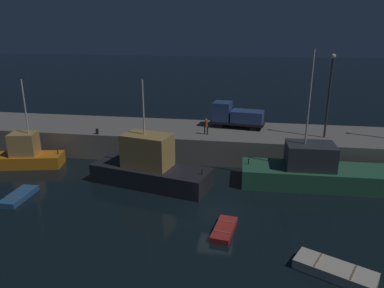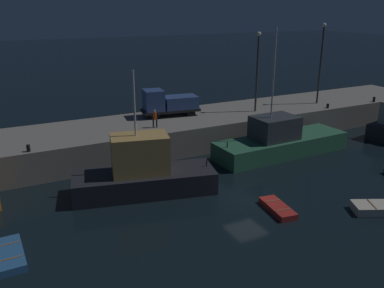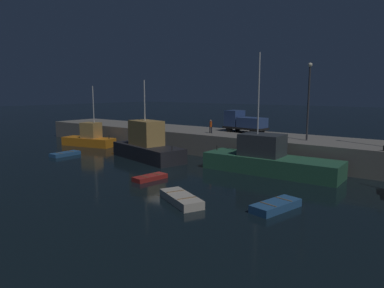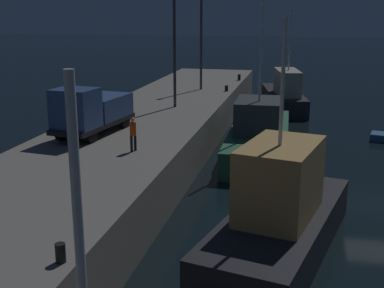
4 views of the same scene
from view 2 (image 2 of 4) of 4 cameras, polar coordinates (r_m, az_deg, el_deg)
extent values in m
plane|color=black|center=(29.52, 7.69, -7.57)|extent=(320.00, 320.00, 0.00)
cube|color=gray|center=(39.95, -3.15, 1.62)|extent=(65.12, 8.06, 2.58)
cube|color=#232328|center=(30.12, -6.59, -5.28)|extent=(10.67, 5.68, 1.62)
cube|color=tan|center=(29.28, -7.24, -1.39)|extent=(4.43, 3.29, 2.78)
cylinder|color=silver|center=(28.23, -8.02, 5.56)|extent=(0.14, 0.14, 4.53)
cylinder|color=#262626|center=(30.57, 2.05, -2.65)|extent=(0.10, 0.10, 0.50)
cube|color=#2D6647|center=(38.51, 12.28, -0.21)|extent=(13.05, 4.06, 1.61)
cube|color=#33383D|center=(37.40, 11.41, 2.23)|extent=(4.01, 3.00, 2.06)
cylinder|color=silver|center=(36.04, 11.28, 9.52)|extent=(0.14, 0.14, 7.61)
cylinder|color=#262626|center=(34.70, 4.91, -0.09)|extent=(0.10, 0.10, 0.50)
cube|color=#2D6099|center=(24.95, -24.00, -13.88)|extent=(1.47, 3.50, 0.42)
cube|color=olive|center=(25.50, -24.23, -12.58)|extent=(1.27, 0.10, 0.04)
cube|color=olive|center=(24.18, -23.90, -14.33)|extent=(1.27, 0.10, 0.04)
cube|color=olive|center=(29.73, 23.70, -7.63)|extent=(0.68, 1.28, 0.04)
cube|color=#B22823|center=(28.18, 11.80, -8.71)|extent=(1.63, 3.23, 0.40)
cube|color=olive|center=(28.60, 11.13, -7.75)|extent=(1.09, 0.23, 0.04)
cube|color=olive|center=(27.57, 12.54, -8.90)|extent=(1.09, 0.23, 0.04)
cylinder|color=#38383D|center=(42.54, 9.00, 9.50)|extent=(0.20, 0.20, 7.59)
sphere|color=#F9EFCC|center=(42.11, 9.28, 14.85)|extent=(0.44, 0.44, 0.44)
cylinder|color=#38383D|center=(47.69, 17.38, 10.27)|extent=(0.20, 0.20, 8.26)
sphere|color=#F9EFCC|center=(47.32, 17.90, 15.43)|extent=(0.44, 0.44, 0.44)
cylinder|color=black|center=(39.67, -5.18, 4.06)|extent=(0.93, 0.40, 0.90)
cylinder|color=black|center=(41.31, -5.78, 4.63)|extent=(0.93, 0.40, 0.90)
cylinder|color=black|center=(40.68, -0.18, 4.51)|extent=(0.93, 0.40, 0.90)
cylinder|color=black|center=(42.28, -0.96, 5.05)|extent=(0.93, 0.40, 0.90)
cube|color=black|center=(40.91, -3.01, 4.74)|extent=(5.93, 2.83, 0.25)
cube|color=#334C84|center=(40.23, -5.38, 6.09)|extent=(2.09, 2.30, 1.99)
cube|color=#334C84|center=(41.04, -1.64, 5.85)|extent=(3.56, 2.51, 1.20)
cylinder|color=black|center=(36.94, -5.39, 2.86)|extent=(0.13, 0.13, 0.78)
cylinder|color=black|center=(36.97, -4.92, 2.89)|extent=(0.13, 0.13, 0.78)
cylinder|color=#E54C14|center=(36.77, -5.19, 3.95)|extent=(0.37, 0.37, 0.64)
sphere|color=tan|center=(36.66, -5.21, 4.61)|extent=(0.19, 0.19, 0.19)
cylinder|color=black|center=(33.04, -21.77, -0.55)|extent=(0.28, 0.28, 0.54)
cylinder|color=black|center=(51.31, 23.94, 5.68)|extent=(0.28, 0.28, 0.56)
cylinder|color=black|center=(46.38, 18.33, 5.04)|extent=(0.28, 0.28, 0.47)
camera|label=1|loc=(17.66, 68.91, 6.02)|focal=33.72mm
camera|label=3|loc=(37.98, 65.76, -0.33)|focal=33.19mm
camera|label=4|loc=(27.14, -46.25, 4.74)|focal=47.68mm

